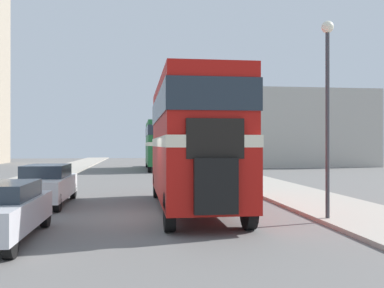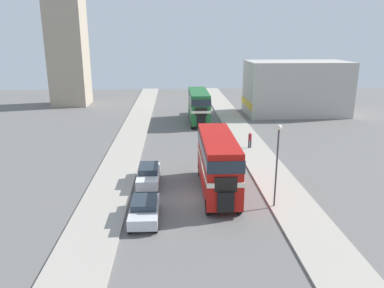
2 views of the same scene
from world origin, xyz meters
name	(u,v)px [view 1 (image 1 of 2)]	position (x,y,z in m)	size (l,w,h in m)	color
ground_plane	(147,217)	(0.00, 0.00, 0.00)	(120.00, 120.00, 0.00)	slate
sidewalk_right	(348,211)	(6.75, 0.00, 0.06)	(3.50, 120.00, 0.12)	#A8A093
double_decker_bus	(192,135)	(1.63, 1.36, 2.62)	(2.46, 9.25, 4.44)	#B2140F
bus_distant	(160,142)	(1.84, 25.83, 2.58)	(2.53, 9.84, 4.35)	#1E602D
car_parked_mid	(46,184)	(-3.76, 3.33, 0.79)	(1.72, 4.55, 1.52)	white
pedestrian_walking	(244,164)	(6.42, 12.70, 1.10)	(0.35, 0.35, 1.73)	#282833
street_lamp	(328,89)	(5.32, -1.51, 3.96)	(0.36, 0.36, 5.86)	#38383D
shop_building_block	(298,129)	(17.01, 30.84, 3.99)	(15.04, 8.10, 7.99)	#B2ADA3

